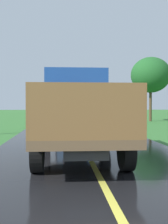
# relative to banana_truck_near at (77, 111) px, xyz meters

# --- Properties ---
(banana_truck_near) EXTENTS (2.38, 5.82, 2.80)m
(banana_truck_near) POSITION_rel_banana_truck_near_xyz_m (0.00, 0.00, 0.00)
(banana_truck_near) COLOR #2D2D30
(banana_truck_near) RESTS_ON road_surface
(banana_truck_far) EXTENTS (2.38, 5.86, 2.80)m
(banana_truck_far) POSITION_rel_banana_truck_near_xyz_m (0.28, 11.81, 0.01)
(banana_truck_far) COLOR #2D2D30
(banana_truck_far) RESTS_ON road_surface
(roadside_tree_near_left) EXTENTS (4.01, 4.01, 6.52)m
(roadside_tree_near_left) POSITION_rel_banana_truck_near_xyz_m (8.52, 19.00, 3.23)
(roadside_tree_near_left) COLOR #4C3823
(roadside_tree_near_left) RESTS_ON ground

